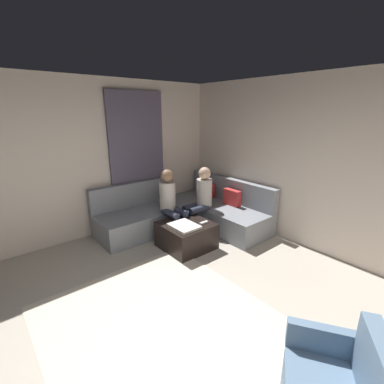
% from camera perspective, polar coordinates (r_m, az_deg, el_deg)
% --- Properties ---
extents(ground_plane, '(6.00, 6.00, 0.10)m').
position_cam_1_polar(ground_plane, '(3.00, -4.79, -30.57)').
color(ground_plane, '#B2A899').
extents(wall_back, '(6.00, 0.12, 2.70)m').
position_cam_1_polar(wall_back, '(4.48, 27.32, 4.57)').
color(wall_back, beige).
rests_on(wall_back, ground_plane).
extents(wall_left, '(0.12, 6.00, 2.70)m').
position_cam_1_polar(wall_left, '(4.84, -25.73, 5.57)').
color(wall_left, beige).
rests_on(wall_left, ground_plane).
extents(curtain_panel, '(0.06, 1.10, 2.50)m').
position_cam_1_polar(curtain_panel, '(5.22, -11.40, 6.51)').
color(curtain_panel, '#595166').
rests_on(curtain_panel, ground_plane).
extents(area_rug, '(2.60, 2.20, 0.01)m').
position_cam_1_polar(area_rug, '(3.12, -5.50, -26.89)').
color(area_rug, beige).
rests_on(area_rug, ground_plane).
extents(sectional_couch, '(2.10, 2.55, 0.87)m').
position_cam_1_polar(sectional_couch, '(5.18, -1.07, -4.41)').
color(sectional_couch, gray).
rests_on(sectional_couch, ground_plane).
extents(ottoman, '(0.76, 0.76, 0.42)m').
position_cam_1_polar(ottoman, '(4.45, -1.21, -9.12)').
color(ottoman, black).
rests_on(ottoman, ground_plane).
extents(folded_blanket, '(0.44, 0.36, 0.04)m').
position_cam_1_polar(folded_blanket, '(4.21, -1.67, -7.22)').
color(folded_blanket, white).
rests_on(folded_blanket, ottoman).
extents(coffee_mug, '(0.08, 0.08, 0.10)m').
position_cam_1_polar(coffee_mug, '(4.61, -1.18, -4.68)').
color(coffee_mug, '#334C72').
rests_on(coffee_mug, ottoman).
extents(game_remote, '(0.05, 0.15, 0.02)m').
position_cam_1_polar(game_remote, '(4.36, 2.53, -6.48)').
color(game_remote, white).
rests_on(game_remote, ottoman).
extents(person_on_couch_back, '(0.30, 0.60, 1.20)m').
position_cam_1_polar(person_on_couch_back, '(4.85, 1.76, -1.16)').
color(person_on_couch_back, '#2D3347').
rests_on(person_on_couch_back, ground_plane).
extents(person_on_couch_side, '(0.60, 0.30, 1.20)m').
position_cam_1_polar(person_on_couch_side, '(4.67, -4.50, -1.94)').
color(person_on_couch_side, '#2D3347').
rests_on(person_on_couch_side, ground_plane).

